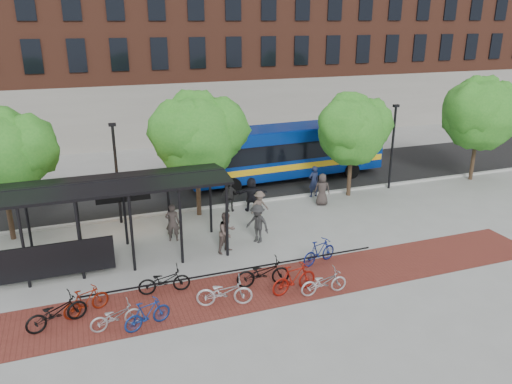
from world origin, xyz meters
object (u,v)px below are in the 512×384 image
object	(u,v)px
bus_shelter	(97,195)
pedestrian_5	(251,194)
bike_0	(56,312)
pedestrian_1	(173,223)
pedestrian_3	(259,206)
tree_a	(1,151)
tree_b	(198,132)
bike_11	(319,252)
tree_d	(481,110)
bike_3	(147,314)
pedestrian_6	(322,189)
bike_8	(263,273)
lamp_post_right	(393,144)
pedestrian_7	(314,181)
pedestrian_8	(227,232)
bus	(286,150)
pedestrian_9	(258,224)
bike_4	(164,280)
bike_10	(324,282)
bike_9	(294,278)
bike_2	(116,316)
pedestrian_4	(230,196)
bike_1	(86,301)
bike_6	(224,292)
tree_c	(353,127)
lamp_post_left	(117,171)

from	to	relation	value
bus_shelter	pedestrian_5	distance (m)	8.87
bike_0	pedestrian_1	world-z (taller)	pedestrian_1
pedestrian_1	pedestrian_3	size ratio (longest dim) A/B	1.13
tree_a	tree_b	size ratio (longest dim) A/B	0.96
bus_shelter	bike_11	world-z (taller)	bus_shelter
tree_d	bike_3	world-z (taller)	tree_d
pedestrian_6	bike_8	bearing A→B (deg)	67.77
lamp_post_right	pedestrian_7	bearing A→B (deg)	177.73
pedestrian_8	pedestrian_7	bearing A→B (deg)	10.88
bus	pedestrian_9	xyz separation A→B (m)	(-4.96, -8.31, -1.07)
bike_0	pedestrian_6	size ratio (longest dim) A/B	1.13
bike_4	bike_10	distance (m)	6.01
bus_shelter	bike_9	size ratio (longest dim) A/B	5.52
bike_2	pedestrian_4	bearing A→B (deg)	-44.34
bike_1	bike_6	xyz separation A→B (m)	(4.71, -1.11, 0.03)
bike_8	bike_10	distance (m)	2.35
bike_3	bike_9	xyz separation A→B (m)	(5.54, 0.40, 0.07)
bike_6	pedestrian_6	world-z (taller)	pedestrian_6
bus	pedestrian_8	bearing A→B (deg)	-129.53
tree_b	pedestrian_6	bearing A→B (deg)	-8.06
lamp_post_right	pedestrian_7	distance (m)	5.37
tree_a	tree_b	bearing A→B (deg)	0.00
bike_3	pedestrian_5	distance (m)	11.35
bike_9	pedestrian_4	xyz separation A→B (m)	(0.24, 8.96, 0.25)
tree_b	bike_10	world-z (taller)	tree_b
bike_2	bike_8	xyz separation A→B (m)	(5.63, 0.95, 0.10)
bus_shelter	pedestrian_6	size ratio (longest dim) A/B	5.88
bike_4	bike_6	bearing A→B (deg)	-126.34
bike_8	pedestrian_1	world-z (taller)	pedestrian_1
bike_9	pedestrian_7	distance (m)	10.98
pedestrian_3	pedestrian_6	bearing A→B (deg)	-1.38
tree_a	tree_c	world-z (taller)	tree_a
tree_a	bike_8	size ratio (longest dim) A/B	2.93
bike_6	pedestrian_3	distance (m)	8.10
lamp_post_left	pedestrian_5	world-z (taller)	lamp_post_left
tree_d	pedestrian_3	size ratio (longest dim) A/B	4.08
bike_1	bike_10	xyz separation A→B (m)	(8.44, -1.63, -0.02)
tree_b	bus	world-z (taller)	tree_b
bike_11	pedestrian_6	xyz separation A→B (m)	(3.36, 6.30, 0.36)
tree_b	bike_4	size ratio (longest dim) A/B	3.32
bike_3	bus	bearing A→B (deg)	-56.91
bike_1	tree_b	bearing A→B (deg)	-60.61
lamp_post_left	pedestrian_6	distance (m)	11.00
bike_9	pedestrian_5	world-z (taller)	pedestrian_5
bus	bike_10	world-z (taller)	bus
bike_10	pedestrian_3	distance (m)	7.58
bus_shelter	lamp_post_left	size ratio (longest dim) A/B	2.07
bus	pedestrian_1	bearing A→B (deg)	-144.42
lamp_post_left	bike_1	world-z (taller)	lamp_post_left
pedestrian_6	bike_2	bearing A→B (deg)	53.16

